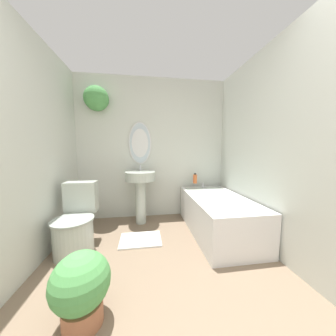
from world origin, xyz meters
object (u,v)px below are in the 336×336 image
(shampoo_bottle, at_px, (195,179))
(potted_plant, at_px, (81,286))
(bathtub, at_px, (217,214))
(toilet, at_px, (76,225))
(pedestal_sink, at_px, (140,186))

(shampoo_bottle, bearing_deg, potted_plant, -127.63)
(bathtub, relative_size, shampoo_bottle, 7.97)
(toilet, distance_m, bathtub, 1.84)
(toilet, height_order, bathtub, toilet)
(bathtub, xyz_separation_m, shampoo_bottle, (-0.14, 0.62, 0.41))
(bathtub, relative_size, potted_plant, 2.79)
(toilet, xyz_separation_m, shampoo_bottle, (1.69, 0.79, 0.38))
(pedestal_sink, distance_m, potted_plant, 1.65)
(bathtub, bearing_deg, pedestal_sink, 156.13)
(bathtub, distance_m, shampoo_bottle, 0.76)
(potted_plant, bearing_deg, shampoo_bottle, 52.37)
(bathtub, xyz_separation_m, potted_plant, (-1.46, -1.09, 0.01))
(toilet, bearing_deg, potted_plant, -67.91)
(shampoo_bottle, distance_m, potted_plant, 2.20)
(bathtub, bearing_deg, potted_plant, -143.25)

